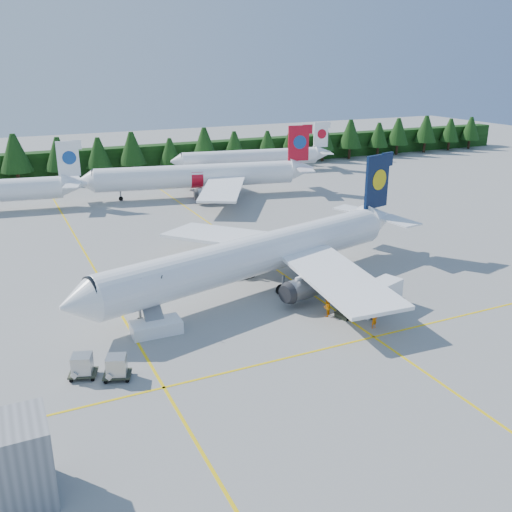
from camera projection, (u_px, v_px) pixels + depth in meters
name	position (u px, v px, depth m)	size (l,w,h in m)	color
ground	(286.00, 323.00, 55.24)	(320.00, 320.00, 0.00)	gray
taxi_stripe_a	(100.00, 278.00, 66.66)	(0.25, 120.00, 0.01)	yellow
taxi_stripe_b	(254.00, 254.00, 74.74)	(0.25, 120.00, 0.01)	yellow
taxi_stripe_cross	(318.00, 350.00, 50.12)	(80.00, 0.25, 0.01)	yellow
treeline_hedge	(109.00, 162.00, 124.28)	(220.00, 4.00, 6.00)	black
airliner_navy	(249.00, 258.00, 61.79)	(43.41, 35.27, 12.87)	white
airliner_red	(192.00, 177.00, 104.73)	(42.44, 34.59, 12.46)	white
airliner_far_right	(246.00, 158.00, 127.28)	(36.28, 8.94, 10.60)	white
airstairs	(155.00, 323.00, 53.31)	(4.68, 6.36, 4.17)	white
service_truck	(378.00, 296.00, 57.99)	(6.21, 3.88, 2.82)	white
dolly_train	(368.00, 302.00, 58.86)	(9.05, 4.25, 0.15)	#2D3224
uld_pair	(99.00, 366.00, 45.44)	(5.05, 3.69, 1.67)	#2D3224
crew_a	(374.00, 320.00, 54.06)	(0.60, 0.39, 1.65)	orange
crew_b	(327.00, 307.00, 56.50)	(0.92, 0.72, 1.89)	orange
crew_c	(396.00, 294.00, 60.07)	(0.70, 0.48, 1.70)	orange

